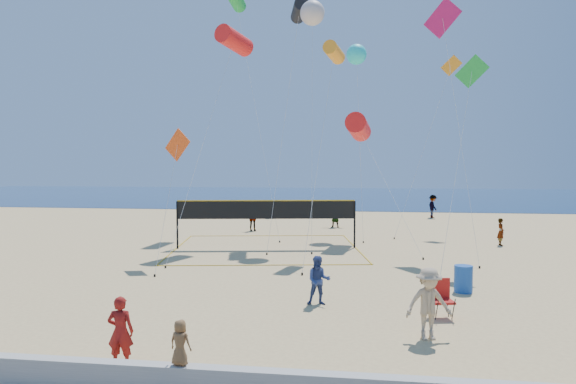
# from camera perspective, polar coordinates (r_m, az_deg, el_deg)

# --- Properties ---
(ground) EXTENTS (120.00, 120.00, 0.00)m
(ground) POSITION_cam_1_polar(r_m,az_deg,el_deg) (13.27, -3.51, -16.53)
(ground) COLOR #D4B777
(ground) RESTS_ON ground
(ocean) EXTENTS (140.00, 50.00, 0.03)m
(ocean) POSITION_cam_1_polar(r_m,az_deg,el_deg) (74.42, 6.03, -0.42)
(ocean) COLOR navy
(ocean) RESTS_ON ground
(seawall) EXTENTS (32.00, 0.30, 0.60)m
(seawall) POSITION_cam_1_polar(r_m,az_deg,el_deg) (10.44, -7.01, -20.35)
(seawall) COLOR #B9B8B4
(seawall) RESTS_ON ground
(woman) EXTENTS (0.62, 0.44, 1.57)m
(woman) POSITION_cam_1_polar(r_m,az_deg,el_deg) (12.20, -18.12, -14.54)
(woman) COLOR maroon
(woman) RESTS_ON ground
(toddler) EXTENTS (0.47, 0.35, 0.88)m
(toddler) POSITION_cam_1_polar(r_m,az_deg,el_deg) (10.43, -11.89, -16.05)
(toddler) COLOR brown
(toddler) RESTS_ON seawall
(bystander_a) EXTENTS (0.82, 0.67, 1.56)m
(bystander_a) POSITION_cam_1_polar(r_m,az_deg,el_deg) (16.53, 3.43, -9.78)
(bystander_a) COLOR navy
(bystander_a) RESTS_ON ground
(bystander_b) EXTENTS (1.30, 0.91, 1.84)m
(bystander_b) POSITION_cam_1_polar(r_m,az_deg,el_deg) (13.79, 15.37, -11.87)
(bystander_b) COLOR tan
(bystander_b) RESTS_ON ground
(far_person_0) EXTENTS (1.10, 0.77, 1.73)m
(far_person_0) POSITION_cam_1_polar(r_m,az_deg,el_deg) (34.59, -3.97, -2.93)
(far_person_0) COLOR gray
(far_person_0) RESTS_ON ground
(far_person_1) EXTENTS (1.53, 0.64, 1.61)m
(far_person_1) POSITION_cam_1_polar(r_m,az_deg,el_deg) (36.67, 5.27, -2.69)
(far_person_1) COLOR gray
(far_person_1) RESTS_ON ground
(far_person_2) EXTENTS (0.39, 0.57, 1.51)m
(far_person_2) POSITION_cam_1_polar(r_m,az_deg,el_deg) (30.72, 22.57, -4.11)
(far_person_2) COLOR gray
(far_person_2) RESTS_ON ground
(far_person_3) EXTENTS (0.83, 0.70, 1.50)m
(far_person_3) POSITION_cam_1_polar(r_m,az_deg,el_deg) (42.75, -1.82, -1.94)
(far_person_3) COLOR gray
(far_person_3) RESTS_ON ground
(far_person_4) EXTENTS (1.00, 1.39, 1.94)m
(far_person_4) POSITION_cam_1_polar(r_m,az_deg,el_deg) (44.72, 15.80, -1.55)
(far_person_4) COLOR gray
(far_person_4) RESTS_ON ground
(camp_chair) EXTENTS (0.70, 0.83, 1.24)m
(camp_chair) POSITION_cam_1_polar(r_m,az_deg,el_deg) (15.86, 16.64, -10.98)
(camp_chair) COLOR #B11814
(camp_chair) RESTS_ON ground
(trash_barrel) EXTENTS (0.63, 0.63, 0.94)m
(trash_barrel) POSITION_cam_1_polar(r_m,az_deg,el_deg) (19.13, 18.90, -9.12)
(trash_barrel) COLOR #194BA5
(trash_barrel) RESTS_ON ground
(volleyball_net) EXTENTS (11.09, 10.96, 2.58)m
(volleyball_net) POSITION_cam_1_polar(r_m,az_deg,el_deg) (27.34, -2.42, -2.57)
(volleyball_net) COLOR black
(volleyball_net) RESTS_ON ground
(kite_0) EXTENTS (2.19, 8.98, 12.12)m
(kite_0) POSITION_cam_1_polar(r_m,az_deg,el_deg) (30.19, -5.98, 16.37)
(kite_0) COLOR red
(kite_0) RESTS_ON ground
(kite_1) EXTENTS (1.54, 7.64, 14.32)m
(kite_1) POSITION_cam_1_polar(r_m,az_deg,el_deg) (32.82, 1.27, 19.48)
(kite_1) COLOR black
(kite_1) RESTS_ON ground
(kite_2) EXTENTS (1.53, 7.00, 10.62)m
(kite_2) POSITION_cam_1_polar(r_m,az_deg,el_deg) (27.00, 5.14, 15.16)
(kite_2) COLOR orange
(kite_2) RESTS_ON ground
(kite_3) EXTENTS (1.42, 3.61, 6.11)m
(kite_3) POSITION_cam_1_polar(r_m,az_deg,el_deg) (23.80, -12.29, 4.50)
(kite_3) COLOR #F34E15
(kite_3) RESTS_ON ground
(kite_4) EXTENTS (2.87, 5.64, 9.31)m
(kite_4) POSITION_cam_1_polar(r_m,az_deg,el_deg) (24.20, 19.57, 11.28)
(kite_4) COLOR green
(kite_4) RESTS_ON ground
(kite_5) EXTENTS (1.85, 5.96, 13.16)m
(kite_5) POSITION_cam_1_polar(r_m,az_deg,el_deg) (29.16, 16.93, 17.13)
(kite_5) COLOR #CA175C
(kite_5) RESTS_ON ground
(kite_6) EXTENTS (1.53, 5.34, 13.86)m
(kite_6) POSITION_cam_1_polar(r_m,az_deg,el_deg) (31.16, 2.72, 19.23)
(kite_6) COLOR beige
(kite_6) RESTS_ON ground
(kite_7) EXTENTS (1.74, 5.90, 12.36)m
(kite_7) POSITION_cam_1_polar(r_m,az_deg,el_deg) (35.10, 7.62, 14.91)
(kite_7) COLOR #25E2E4
(kite_7) RESTS_ON ground
(kite_8) EXTENTS (4.51, 7.21, 16.40)m
(kite_8) POSITION_cam_1_polar(r_m,az_deg,el_deg) (37.64, -5.81, 20.50)
(kite_8) COLOR green
(kite_8) RESTS_ON ground
(kite_9) EXTENTS (4.67, 4.82, 11.78)m
(kite_9) POSITION_cam_1_polar(r_m,az_deg,el_deg) (36.31, 17.25, 11.92)
(kite_9) COLOR orange
(kite_9) RESTS_ON ground
(kite_10) EXTENTS (3.89, 7.15, 7.41)m
(kite_10) POSITION_cam_1_polar(r_m,az_deg,el_deg) (30.22, 7.82, 7.14)
(kite_10) COLOR red
(kite_10) RESTS_ON ground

